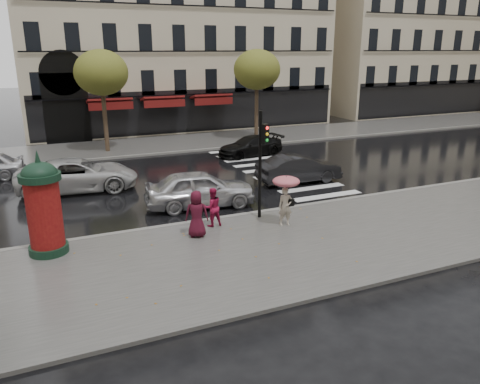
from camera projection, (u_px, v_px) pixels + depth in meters
name	position (u px, v px, depth m)	size (l,w,h in m)	color
ground	(247.00, 248.00, 16.26)	(160.00, 160.00, 0.00)	black
near_sidewalk	(253.00, 252.00, 15.81)	(90.00, 7.00, 0.12)	#474744
far_sidewalk	(135.00, 147.00, 32.86)	(90.00, 6.00, 0.12)	#474744
near_kerb	(216.00, 219.00, 18.87)	(90.00, 0.25, 0.14)	slate
far_kerb	(144.00, 155.00, 30.24)	(90.00, 0.25, 0.14)	slate
zebra_crossing	(272.00, 169.00, 26.97)	(3.60, 11.75, 0.01)	silver
bldg_far_right	(412.00, 5.00, 52.29)	(24.00, 14.00, 22.90)	#B7A88C
tree_far_left	(101.00, 73.00, 29.72)	(3.40, 3.40, 6.64)	#38281C
tree_far_right	(257.00, 70.00, 33.96)	(3.40, 3.40, 6.64)	#38281C
woman_umbrella	(286.00, 192.00, 17.72)	(1.04, 1.04, 2.00)	#B8AB98
woman_red	(212.00, 207.00, 17.81)	(0.74, 0.57, 1.52)	#A1133B
man_burgundy	(197.00, 214.00, 16.77)	(0.84, 0.55, 1.72)	#460E1D
morris_column	(43.00, 205.00, 15.18)	(1.30, 1.30, 3.51)	black
traffic_light	(262.00, 155.00, 18.15)	(0.32, 0.42, 4.29)	black
car_silver	(200.00, 189.00, 20.37)	(1.92, 4.77, 1.63)	silver
car_darkgrey	(299.00, 169.00, 24.12)	(1.53, 4.38, 1.44)	black
car_white	(78.00, 175.00, 22.69)	(2.62, 5.68, 1.58)	#B8B8B8
car_black	(250.00, 146.00, 30.19)	(1.77, 4.37, 1.27)	black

